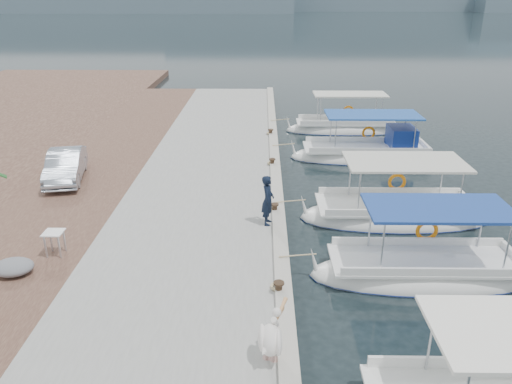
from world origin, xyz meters
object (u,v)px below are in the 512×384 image
(fishing_caique_e, at_px, (345,129))
(fishing_caique_d, at_px, (368,155))
(pelican, at_px, (271,338))
(parked_car, at_px, (65,166))
(fishing_caique_b, at_px, (423,274))
(fisherman, at_px, (268,200))
(fishing_caique_c, at_px, (394,216))

(fishing_caique_e, bearing_deg, fishing_caique_d, -85.86)
(fishing_caique_d, bearing_deg, pelican, -108.32)
(fishing_caique_e, height_order, pelican, fishing_caique_e)
(fishing_caique_d, bearing_deg, parked_car, -161.20)
(fishing_caique_b, distance_m, pelican, 6.11)
(fisherman, relative_size, parked_car, 0.46)
(parked_car, bearing_deg, fishing_caique_e, 24.79)
(fishing_caique_b, height_order, parked_car, fishing_caique_b)
(fishing_caique_c, relative_size, pelican, 5.07)
(fishing_caique_c, distance_m, fisherman, 4.97)
(fishing_caique_b, xyz_separation_m, pelican, (-4.46, -4.07, 0.92))
(fishing_caique_c, xyz_separation_m, fisherman, (-4.60, -1.45, 1.22))
(fishing_caique_c, xyz_separation_m, fishing_caique_e, (0.04, 12.09, 0.00))
(fishing_caique_e, distance_m, parked_car, 15.98)
(fishing_caique_e, distance_m, fisherman, 14.36)
(fishing_caique_b, distance_m, fishing_caique_d, 11.00)
(fishing_caique_e, height_order, parked_car, fishing_caique_e)
(fishing_caique_c, distance_m, pelican, 9.28)
(fishing_caique_e, xyz_separation_m, parked_car, (-12.80, -9.53, 0.98))
(fishing_caique_b, bearing_deg, fishing_caique_c, 88.25)
(fishing_caique_d, distance_m, pelican, 15.89)
(fishing_caique_d, height_order, fisherman, fishing_caique_d)
(fishing_caique_d, relative_size, parked_car, 2.01)
(fishing_caique_b, height_order, fishing_caique_c, same)
(fishing_caique_b, relative_size, fishing_caique_c, 0.96)
(fishing_caique_c, xyz_separation_m, parked_car, (-12.76, 2.56, 0.98))
(fishing_caique_b, xyz_separation_m, fisherman, (-4.48, 2.49, 1.22))
(fishing_caique_e, bearing_deg, fishing_caique_b, -90.57)
(fishing_caique_b, distance_m, parked_car, 14.25)
(fishing_caique_d, distance_m, fishing_caique_e, 5.06)
(fisherman, distance_m, parked_car, 9.10)
(fishing_caique_b, height_order, fisherman, fishing_caique_b)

